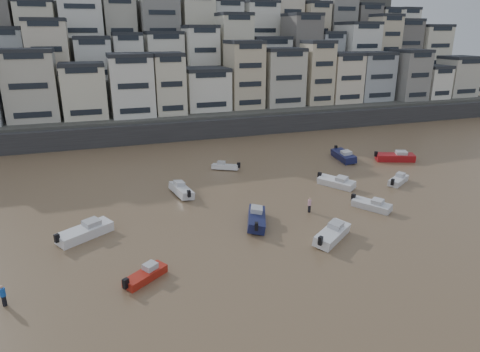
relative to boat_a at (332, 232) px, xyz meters
name	(u,v)px	position (x,y,z in m)	size (l,w,h in m)	color
harbor_wall	(211,128)	(0.17, 45.24, 0.96)	(140.00, 3.00, 3.50)	#38383A
hillside	(187,56)	(4.90, 85.08, 12.22)	(141.04, 66.00, 50.00)	#4C4C47
boat_a	(332,232)	(0.00, 0.00, 0.00)	(5.81, 1.90, 1.59)	silver
boat_b	(372,204)	(8.22, 5.17, -0.13)	(4.84, 1.58, 1.32)	silver
boat_c	(257,217)	(-5.70, 5.75, 0.02)	(5.98, 1.96, 1.63)	#151A43
boat_d	(399,179)	(16.97, 11.50, -0.16)	(4.67, 1.53, 1.27)	silver
boat_e	(336,181)	(8.39, 13.10, -0.06)	(5.40, 1.77, 1.47)	silver
boat_f	(181,189)	(-11.43, 16.95, -0.04)	(5.54, 1.81, 1.51)	silver
boat_g	(395,156)	(23.39, 20.38, 0.08)	(6.44, 2.11, 1.76)	maroon
boat_h	(225,166)	(-3.21, 24.94, -0.21)	(4.30, 1.41, 1.17)	silver
boat_i	(343,154)	(16.04, 23.61, 0.09)	(6.44, 2.11, 1.76)	#151843
boat_j	(145,274)	(-18.21, -1.25, -0.21)	(4.30, 1.41, 1.17)	#A92114
boat_k	(85,230)	(-22.86, 8.41, 0.04)	(6.08, 1.99, 1.66)	white
person_blue	(3,296)	(-28.58, -1.33, 0.08)	(0.44, 0.44, 1.74)	#174CAC
person_pink	(309,205)	(1.10, 6.80, 0.08)	(0.44, 0.44, 1.74)	#CD91A5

